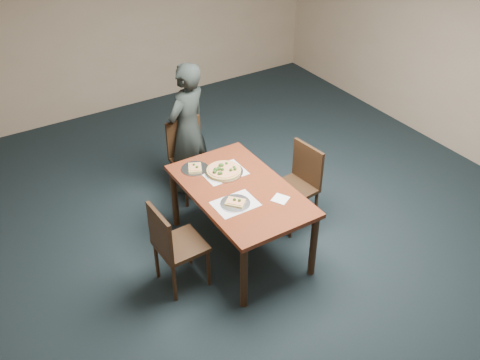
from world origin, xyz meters
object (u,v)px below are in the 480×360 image
pizza_pan (224,171)px  slice_plate_near (235,203)px  diner (188,129)px  slice_plate_far (195,168)px  chair_left (173,243)px  chair_right (299,181)px  dining_table (240,196)px  chair_far (189,154)px

pizza_pan → slice_plate_near: size_ratio=1.38×
diner → slice_plate_far: 0.76m
chair_left → pizza_pan: size_ratio=2.35×
chair_right → slice_plate_far: chair_right is taller
dining_table → slice_plate_far: bearing=111.5°
chair_left → slice_plate_far: 0.91m
chair_far → dining_table: bearing=-91.3°
diner → pizza_pan: size_ratio=4.09×
chair_right → slice_plate_near: (-0.94, -0.24, 0.25)m
pizza_pan → slice_plate_near: bearing=-108.8°
chair_left → chair_right: 1.58m
slice_plate_near → pizza_pan: bearing=71.2°
pizza_pan → diner: bearing=85.6°
pizza_pan → slice_plate_near: 0.53m
chair_far → diner: (0.04, 0.07, 0.28)m
chair_far → slice_plate_far: size_ratio=3.25×
dining_table → chair_right: size_ratio=1.65×
chair_far → chair_left: 1.54m
dining_table → chair_left: chair_left is taller
dining_table → pizza_pan: 0.34m
dining_table → chair_left: 0.82m
dining_table → pizza_pan: bearing=88.9°
chair_far → chair_left: (-0.84, -1.29, 0.00)m
diner → chair_left: bearing=33.6°
chair_left → pizza_pan: (0.80, 0.44, 0.26)m
pizza_pan → slice_plate_near: (-0.17, -0.51, -0.01)m
dining_table → slice_plate_far: size_ratio=5.36×
dining_table → diner: size_ratio=0.95×
diner → chair_right: bearing=97.2°
diner → slice_plate_near: size_ratio=5.65×
chair_left → pizza_pan: bearing=-62.9°
slice_plate_near → chair_far: bearing=81.4°
slice_plate_far → slice_plate_near: bearing=-86.6°
chair_far → pizza_pan: bearing=-91.6°
chair_left → slice_plate_far: chair_left is taller
chair_right → slice_plate_near: size_ratio=3.25×
dining_table → chair_left: size_ratio=1.65×
chair_right → diner: size_ratio=0.57×
dining_table → pizza_pan: (0.01, 0.32, 0.12)m
chair_far → chair_right: 1.33m
dining_table → pizza_pan: pizza_pan is taller
chair_left → chair_right: bearing=-85.2°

